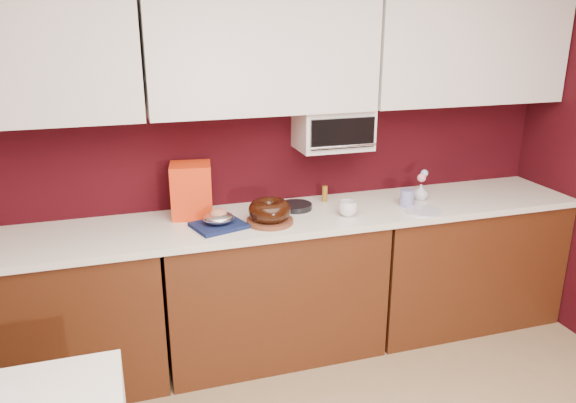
# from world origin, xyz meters

# --- Properties ---
(wall_back) EXTENTS (4.00, 0.02, 2.50)m
(wall_back) POSITION_xyz_m (0.00, 2.25, 1.25)
(wall_back) COLOR #34070C
(wall_back) RESTS_ON floor
(base_cabinet_left) EXTENTS (1.31, 0.58, 0.86)m
(base_cabinet_left) POSITION_xyz_m (-1.33, 1.94, 0.43)
(base_cabinet_left) COLOR #48220E
(base_cabinet_left) RESTS_ON floor
(base_cabinet_center) EXTENTS (1.31, 0.58, 0.86)m
(base_cabinet_center) POSITION_xyz_m (0.00, 1.94, 0.43)
(base_cabinet_center) COLOR #48220E
(base_cabinet_center) RESTS_ON floor
(base_cabinet_right) EXTENTS (1.31, 0.58, 0.86)m
(base_cabinet_right) POSITION_xyz_m (1.33, 1.94, 0.43)
(base_cabinet_right) COLOR #48220E
(base_cabinet_right) RESTS_ON floor
(countertop) EXTENTS (4.00, 0.62, 0.04)m
(countertop) POSITION_xyz_m (0.00, 1.94, 0.88)
(countertop) COLOR white
(countertop) RESTS_ON base_cabinet_center
(upper_cabinet_left) EXTENTS (1.31, 0.33, 0.70)m
(upper_cabinet_left) POSITION_xyz_m (-1.33, 2.08, 1.85)
(upper_cabinet_left) COLOR white
(upper_cabinet_left) RESTS_ON wall_back
(upper_cabinet_center) EXTENTS (1.31, 0.33, 0.70)m
(upper_cabinet_center) POSITION_xyz_m (0.00, 2.08, 1.85)
(upper_cabinet_center) COLOR white
(upper_cabinet_center) RESTS_ON wall_back
(upper_cabinet_right) EXTENTS (1.31, 0.33, 0.70)m
(upper_cabinet_right) POSITION_xyz_m (1.33, 2.08, 1.85)
(upper_cabinet_right) COLOR white
(upper_cabinet_right) RESTS_ON wall_back
(toaster_oven) EXTENTS (0.45, 0.30, 0.25)m
(toaster_oven) POSITION_xyz_m (0.45, 2.10, 1.38)
(toaster_oven) COLOR white
(toaster_oven) RESTS_ON upper_cabinet_center
(toaster_oven_door) EXTENTS (0.40, 0.02, 0.18)m
(toaster_oven_door) POSITION_xyz_m (0.45, 1.94, 1.38)
(toaster_oven_door) COLOR black
(toaster_oven_door) RESTS_ON toaster_oven
(toaster_oven_handle) EXTENTS (0.42, 0.02, 0.02)m
(toaster_oven_handle) POSITION_xyz_m (0.45, 1.93, 1.30)
(toaster_oven_handle) COLOR silver
(toaster_oven_handle) RESTS_ON toaster_oven
(cake_base) EXTENTS (0.29, 0.29, 0.02)m
(cake_base) POSITION_xyz_m (-0.03, 1.84, 0.91)
(cake_base) COLOR brown
(cake_base) RESTS_ON countertop
(bundt_cake) EXTENTS (0.27, 0.27, 0.10)m
(bundt_cake) POSITION_xyz_m (-0.03, 1.84, 0.98)
(bundt_cake) COLOR black
(bundt_cake) RESTS_ON cake_base
(navy_towel) EXTENTS (0.33, 0.30, 0.02)m
(navy_towel) POSITION_xyz_m (-0.33, 1.86, 0.91)
(navy_towel) COLOR #121C45
(navy_towel) RESTS_ON countertop
(foil_ham_nest) EXTENTS (0.21, 0.19, 0.07)m
(foil_ham_nest) POSITION_xyz_m (-0.33, 1.86, 0.96)
(foil_ham_nest) COLOR silver
(foil_ham_nest) RESTS_ON navy_towel
(roasted_ham) EXTENTS (0.11, 0.10, 0.06)m
(roasted_ham) POSITION_xyz_m (-0.33, 1.86, 0.98)
(roasted_ham) COLOR tan
(roasted_ham) RESTS_ON foil_ham_nest
(pandoro_box) EXTENTS (0.26, 0.25, 0.32)m
(pandoro_box) POSITION_xyz_m (-0.44, 2.10, 1.06)
(pandoro_box) COLOR red
(pandoro_box) RESTS_ON countertop
(dark_pan) EXTENTS (0.20, 0.20, 0.03)m
(dark_pan) POSITION_xyz_m (0.19, 2.03, 0.92)
(dark_pan) COLOR black
(dark_pan) RESTS_ON countertop
(coffee_mug) EXTENTS (0.14, 0.14, 0.11)m
(coffee_mug) POSITION_xyz_m (0.44, 1.82, 0.95)
(coffee_mug) COLOR silver
(coffee_mug) RESTS_ON countertop
(blue_jar) EXTENTS (0.11, 0.11, 0.11)m
(blue_jar) POSITION_xyz_m (0.87, 1.88, 0.95)
(blue_jar) COLOR navy
(blue_jar) RESTS_ON countertop
(flower_vase) EXTENTS (0.09, 0.09, 0.12)m
(flower_vase) POSITION_xyz_m (1.02, 1.97, 0.96)
(flower_vase) COLOR silver
(flower_vase) RESTS_ON countertop
(flower_pink) EXTENTS (0.06, 0.06, 0.06)m
(flower_pink) POSITION_xyz_m (1.02, 1.97, 1.05)
(flower_pink) COLOR pink
(flower_pink) RESTS_ON flower_vase
(flower_blue) EXTENTS (0.05, 0.05, 0.05)m
(flower_blue) POSITION_xyz_m (1.05, 1.99, 1.07)
(flower_blue) COLOR #9ACBF7
(flower_blue) RESTS_ON flower_vase
(china_plate) EXTENTS (0.23, 0.23, 0.01)m
(china_plate) POSITION_xyz_m (0.91, 1.74, 0.91)
(china_plate) COLOR silver
(china_plate) RESTS_ON countertop
(amber_bottle) EXTENTS (0.04, 0.04, 0.10)m
(amber_bottle) POSITION_xyz_m (0.41, 2.12, 0.95)
(amber_bottle) COLOR #8B6319
(amber_bottle) RESTS_ON countertop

